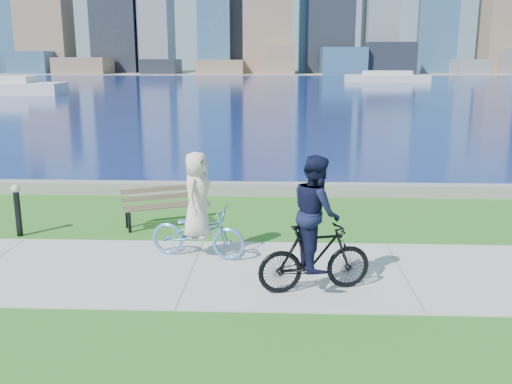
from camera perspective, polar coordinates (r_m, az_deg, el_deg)
ground at (r=11.02m, az=-6.49°, el=-7.88°), size 320.00×320.00×0.00m
concrete_path at (r=11.02m, az=-6.49°, el=-7.84°), size 80.00×3.50×0.02m
seawall at (r=16.86m, az=-3.33°, el=0.33°), size 90.00×0.50×0.35m
bay_water at (r=82.25m, az=1.23°, el=10.64°), size 320.00×131.00×0.01m
far_shore at (r=140.21m, az=1.72°, el=11.81°), size 320.00×30.00×0.12m
ferry_far at (r=94.14m, az=12.96°, el=11.11°), size 13.01×3.72×1.77m
park_bench at (r=13.84m, az=-9.61°, el=-1.11°), size 1.87×1.26×0.92m
bollard_lamp at (r=13.92m, az=-22.76°, el=-1.36°), size 0.19×0.19×1.20m
cyclist_woman at (r=11.48m, az=-5.88°, el=-2.67°), size 1.10×2.08×2.16m
cyclist_man at (r=9.76m, az=5.96°, el=-4.35°), size 1.04×2.07×2.39m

